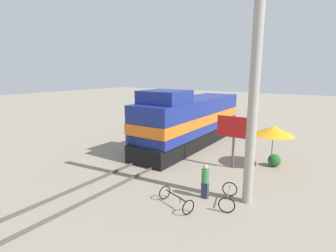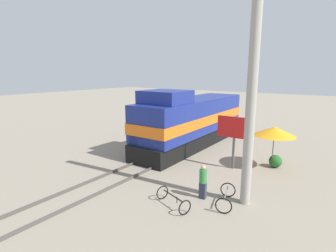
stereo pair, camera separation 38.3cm
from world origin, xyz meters
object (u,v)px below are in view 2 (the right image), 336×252
at_px(vendor_umbrella, 274,131).
at_px(utility_pole, 253,74).
at_px(person_bystander, 203,181).
at_px(bicycle, 226,197).
at_px(bicycle_spare, 173,199).
at_px(billboard_sign, 235,130).
at_px(locomotive, 191,121).

bearing_deg(vendor_umbrella, utility_pole, -88.36).
height_order(vendor_umbrella, person_bystander, vendor_umbrella).
xyz_separation_m(bicycle, bicycle_spare, (-1.77, -1.43, -0.03)).
height_order(vendor_umbrella, bicycle_spare, vendor_umbrella).
distance_m(billboard_sign, bicycle, 4.96).
relative_size(utility_pole, person_bystander, 6.89).
bearing_deg(billboard_sign, bicycle_spare, -93.67).
bearing_deg(bicycle, utility_pole, 30.06).
bearing_deg(billboard_sign, bicycle, -72.14).
relative_size(billboard_sign, person_bystander, 1.96).
relative_size(locomotive, utility_pole, 1.11).
height_order(utility_pole, vendor_umbrella, utility_pole).
xyz_separation_m(vendor_umbrella, person_bystander, (-1.56, -5.79, -1.39)).
relative_size(person_bystander, bicycle, 0.92).
xyz_separation_m(person_bystander, bicycle, (1.09, 0.04, -0.50)).
bearing_deg(locomotive, person_bystander, -56.00).
bearing_deg(person_bystander, utility_pole, 21.85).
height_order(utility_pole, billboard_sign, utility_pole).
xyz_separation_m(vendor_umbrella, bicycle_spare, (-2.24, -7.17, -1.91)).
bearing_deg(locomotive, billboard_sign, -31.61).
bearing_deg(utility_pole, bicycle_spare, -139.13).
relative_size(billboard_sign, bicycle, 1.81).
xyz_separation_m(utility_pole, bicycle, (-0.62, -0.64, -5.16)).
xyz_separation_m(utility_pole, person_bystander, (-1.71, -0.68, -4.66)).
bearing_deg(bicycle_spare, locomotive, 45.82).
distance_m(locomotive, utility_pole, 9.88).
bearing_deg(person_bystander, locomotive, 124.00).
distance_m(locomotive, billboard_sign, 5.33).
bearing_deg(person_bystander, billboard_sign, 94.06).
relative_size(utility_pole, billboard_sign, 3.52).
bearing_deg(bicycle_spare, utility_pole, -29.22).
height_order(locomotive, person_bystander, locomotive).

